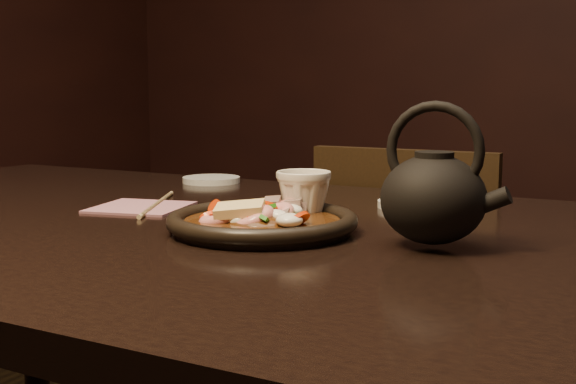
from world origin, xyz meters
The scene contains 11 objects.
table centered at (0.00, 0.00, 0.67)m, with size 1.60×0.90×0.75m.
chair centered at (0.18, 0.60, 0.45)m, with size 0.39×0.39×0.82m.
plate centered at (0.17, -0.03, 0.76)m, with size 0.25×0.25×0.03m.
stirfry centered at (0.17, -0.03, 0.77)m, with size 0.17×0.15×0.05m.
soy_dish centered at (0.11, -0.07, 0.76)m, with size 0.09×0.09×0.01m, color silver.
saucer_left centered at (-0.19, 0.37, 0.76)m, with size 0.12×0.12×0.01m, color silver.
saucer_right centered at (0.27, 0.26, 0.76)m, with size 0.11×0.11×0.01m, color silver.
tea_cup centered at (0.18, 0.06, 0.79)m, with size 0.08×0.07×0.08m, color silver.
chopsticks centered at (-0.09, 0.07, 0.75)m, with size 0.12×0.23×0.01m.
napkin centered at (-0.10, 0.05, 0.75)m, with size 0.14×0.14×0.00m, color #9A5E6B.
teapot centered at (0.39, -0.01, 0.81)m, with size 0.15×0.13×0.17m.
Camera 1 is at (0.64, -0.83, 0.93)m, focal length 45.00 mm.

